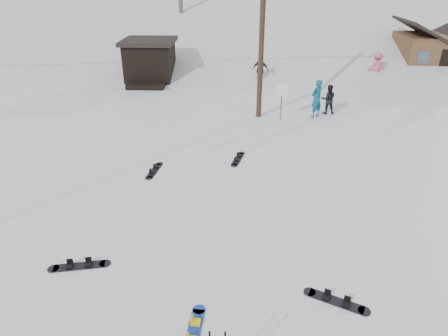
{
  "coord_description": "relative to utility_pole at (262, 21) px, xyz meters",
  "views": [
    {
      "loc": [
        0.9,
        -5.86,
        6.97
      ],
      "look_at": [
        0.51,
        5.16,
        1.4
      ],
      "focal_mm": 32.0,
      "sensor_mm": 36.0,
      "label": 1
    }
  ],
  "objects": [
    {
      "name": "ski_slope",
      "position": [
        -2.0,
        41.0,
        -16.68
      ],
      "size": [
        60.0,
        85.24,
        65.97
      ],
      "primitive_type": "cube",
      "rotation": [
        0.31,
        0.0,
        0.0
      ],
      "color": "silver",
      "rests_on": "ground"
    },
    {
      "name": "treeline_crest",
      "position": [
        -2.0,
        72.0,
        -4.68
      ],
      "size": [
        50.0,
        6.0,
        10.0
      ],
      "primitive_type": null,
      "color": "black",
      "rests_on": "ski_slope"
    },
    {
      "name": "utility_pole",
      "position": [
        0.0,
        0.0,
        0.0
      ],
      "size": [
        2.0,
        0.26,
        9.0
      ],
      "color": "#3A2819",
      "rests_on": "ground"
    },
    {
      "name": "trail_sign",
      "position": [
        1.1,
        -0.42,
        -3.41
      ],
      "size": [
        0.5,
        0.09,
        1.85
      ],
      "color": "#595B60",
      "rests_on": "ground"
    },
    {
      "name": "lift_hut",
      "position": [
        -7.0,
        6.94,
        -3.32
      ],
      "size": [
        3.4,
        4.1,
        2.75
      ],
      "color": "black",
      "rests_on": "ground"
    },
    {
      "name": "cabin",
      "position": [
        13.0,
        10.0,
        -3.2
      ],
      "size": [
        5.39,
        4.4,
        3.77
      ],
      "color": "brown",
      "rests_on": "ground"
    },
    {
      "name": "hero_snowboard",
      "position": [
        -1.95,
        -13.89,
        -4.65
      ],
      "size": [
        0.41,
        1.57,
        0.11
      ],
      "rotation": [
        0.0,
        0.0,
        1.48
      ],
      "color": "#1A3FA9",
      "rests_on": "ground"
    },
    {
      "name": "board_scatter_a",
      "position": [
        -5.15,
        -11.89,
        -4.65
      ],
      "size": [
        1.57,
        0.54,
        0.11
      ],
      "rotation": [
        0.0,
        0.0,
        0.19
      ],
      "color": "black",
      "rests_on": "ground"
    },
    {
      "name": "board_scatter_b",
      "position": [
        -4.24,
        -6.41,
        -4.65
      ],
      "size": [
        0.45,
        1.47,
        0.1
      ],
      "rotation": [
        0.0,
        0.0,
        1.42
      ],
      "color": "black",
      "rests_on": "ground"
    },
    {
      "name": "board_scatter_d",
      "position": [
        1.27,
        -12.89,
        -4.65
      ],
      "size": [
        1.44,
        0.84,
        0.11
      ],
      "rotation": [
        0.0,
        0.0,
        -0.45
      ],
      "color": "black",
      "rests_on": "ground"
    },
    {
      "name": "board_scatter_f",
      "position": [
        -1.05,
        -5.27,
        -4.65
      ],
      "size": [
        0.57,
        1.45,
        0.1
      ],
      "rotation": [
        0.0,
        0.0,
        1.33
      ],
      "color": "black",
      "rests_on": "ground"
    },
    {
      "name": "skier_teal",
      "position": [
        2.92,
        0.02,
        -3.71
      ],
      "size": [
        0.84,
        0.81,
        1.94
      ],
      "primitive_type": "imported",
      "rotation": [
        0.0,
        0.0,
        3.83
      ],
      "color": "#0A536D",
      "rests_on": "ground"
    },
    {
      "name": "skier_dark",
      "position": [
        3.65,
        0.59,
        -3.91
      ],
      "size": [
        0.77,
        0.62,
        1.54
      ],
      "primitive_type": "imported",
      "rotation": [
        0.0,
        0.0,
        3.1
      ],
      "color": "black",
      "rests_on": "ground"
    },
    {
      "name": "skier_pink",
      "position": [
        8.16,
        7.38,
        -3.71
      ],
      "size": [
        1.3,
        0.82,
        1.93
      ],
      "primitive_type": "imported",
      "rotation": [
        0.0,
        0.0,
        3.22
      ],
      "color": "#D34A80",
      "rests_on": "ground"
    },
    {
      "name": "skier_navy",
      "position": [
        0.36,
        6.33,
        -3.73
      ],
      "size": [
        1.21,
        0.82,
        1.9
      ],
      "primitive_type": "imported",
      "rotation": [
        0.0,
        0.0,
        2.79
      ],
      "color": "#1B2345",
      "rests_on": "ground"
    }
  ]
}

